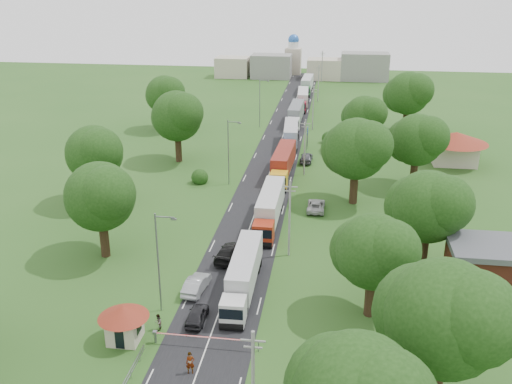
% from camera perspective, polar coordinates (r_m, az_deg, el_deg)
% --- Properties ---
extents(ground, '(260.00, 260.00, 0.00)m').
position_cam_1_polar(ground, '(72.02, -0.60, -3.52)').
color(ground, '#27511B').
rests_on(ground, ground).
extents(road, '(8.00, 200.00, 0.04)m').
position_cam_1_polar(road, '(90.43, 1.29, 1.70)').
color(road, black).
rests_on(road, ground).
extents(boom_barrier, '(9.22, 0.35, 1.18)m').
position_cam_1_polar(boom_barrier, '(50.49, -6.55, -14.21)').
color(boom_barrier, slate).
rests_on(boom_barrier, ground).
extents(guard_booth, '(4.40, 4.40, 3.45)m').
position_cam_1_polar(guard_booth, '(51.41, -13.08, -12.26)').
color(guard_booth, '#BDB29D').
rests_on(guard_booth, ground).
extents(info_sign, '(0.12, 3.10, 4.10)m').
position_cam_1_polar(info_sign, '(103.44, 5.17, 5.85)').
color(info_sign, slate).
rests_on(info_sign, ground).
extents(pole_1, '(1.60, 0.24, 9.00)m').
position_cam_1_polar(pole_1, '(63.19, 3.37, -2.55)').
color(pole_1, gray).
rests_on(pole_1, ground).
extents(pole_2, '(1.60, 0.24, 9.00)m').
position_cam_1_polar(pole_2, '(89.51, 4.90, 4.57)').
color(pole_2, gray).
rests_on(pole_2, ground).
extents(pole_3, '(1.60, 0.24, 9.00)m').
position_cam_1_polar(pole_3, '(116.62, 5.73, 8.42)').
color(pole_3, gray).
rests_on(pole_3, ground).
extents(pole_4, '(1.60, 0.24, 9.00)m').
position_cam_1_polar(pole_4, '(144.07, 6.26, 10.80)').
color(pole_4, gray).
rests_on(pole_4, ground).
extents(pole_5, '(1.60, 0.24, 9.00)m').
position_cam_1_polar(pole_5, '(171.69, 6.62, 12.43)').
color(pole_5, gray).
rests_on(pole_5, ground).
extents(lamp_0, '(2.03, 0.22, 10.00)m').
position_cam_1_polar(lamp_0, '(53.19, -9.63, -6.55)').
color(lamp_0, slate).
rests_on(lamp_0, ground).
extents(lamp_1, '(2.03, 0.22, 10.00)m').
position_cam_1_polar(lamp_1, '(84.79, -2.69, 4.30)').
color(lamp_1, slate).
rests_on(lamp_1, ground).
extents(lamp_2, '(2.03, 0.22, 10.00)m').
position_cam_1_polar(lamp_2, '(118.31, 0.45, 9.13)').
color(lamp_2, slate).
rests_on(lamp_2, ground).
extents(tree_1, '(9.60, 9.60, 12.05)m').
position_cam_1_polar(tree_1, '(42.10, 18.23, -11.75)').
color(tree_1, '#382616').
rests_on(tree_1, ground).
extents(tree_2, '(8.00, 8.00, 10.10)m').
position_cam_1_polar(tree_2, '(52.54, 11.71, -5.79)').
color(tree_2, '#382616').
rests_on(tree_2, ground).
extents(tree_3, '(8.80, 8.80, 11.07)m').
position_cam_1_polar(tree_3, '(62.10, 16.80, -1.34)').
color(tree_3, '#382616').
rests_on(tree_3, ground).
extents(tree_4, '(9.60, 9.60, 12.05)m').
position_cam_1_polar(tree_4, '(78.18, 9.99, 4.31)').
color(tree_4, '#382616').
rests_on(tree_4, ground).
extents(tree_5, '(8.80, 8.80, 11.07)m').
position_cam_1_polar(tree_5, '(86.82, 15.80, 5.07)').
color(tree_5, '#382616').
rests_on(tree_5, ground).
extents(tree_6, '(8.00, 8.00, 10.10)m').
position_cam_1_polar(tree_6, '(102.72, 10.74, 7.53)').
color(tree_6, '#382616').
rests_on(tree_6, ground).
extents(tree_7, '(9.60, 9.60, 12.05)m').
position_cam_1_polar(tree_7, '(117.89, 14.95, 9.53)').
color(tree_7, '#382616').
rests_on(tree_7, ground).
extents(tree_10, '(8.80, 8.80, 11.07)m').
position_cam_1_polar(tree_10, '(64.43, -15.29, -0.37)').
color(tree_10, '#382616').
rests_on(tree_10, ground).
extents(tree_11, '(8.80, 8.80, 11.07)m').
position_cam_1_polar(tree_11, '(80.13, -15.85, 3.76)').
color(tree_11, '#382616').
rests_on(tree_11, ground).
extents(tree_12, '(9.60, 9.60, 12.05)m').
position_cam_1_polar(tree_12, '(96.16, -7.90, 7.56)').
color(tree_12, '#382616').
rests_on(tree_12, ground).
extents(tree_13, '(8.80, 8.80, 11.07)m').
position_cam_1_polar(tree_13, '(117.25, -9.08, 9.60)').
color(tree_13, '#382616').
rests_on(tree_13, ground).
extents(house_brick, '(8.60, 6.60, 5.20)m').
position_cam_1_polar(house_brick, '(61.54, 22.44, -7.01)').
color(house_brick, maroon).
rests_on(house_brick, ground).
extents(house_cream, '(10.08, 10.08, 5.80)m').
position_cam_1_polar(house_cream, '(100.38, 19.34, 4.65)').
color(house_cream, '#BDB29D').
rests_on(house_cream, ground).
extents(distant_town, '(52.00, 8.00, 8.00)m').
position_cam_1_polar(distant_town, '(177.00, 5.06, 12.35)').
color(distant_town, gray).
rests_on(distant_town, ground).
extents(church, '(5.00, 5.00, 12.30)m').
position_cam_1_polar(church, '(184.93, 3.74, 13.35)').
color(church, '#BDB29D').
rests_on(church, ground).
extents(truck_0, '(2.53, 13.67, 3.79)m').
position_cam_1_polar(truck_0, '(57.20, -1.26, -8.17)').
color(truck_0, silver).
rests_on(truck_0, ground).
extents(truck_1, '(2.56, 14.50, 4.02)m').
position_cam_1_polar(truck_1, '(72.30, 1.37, -1.58)').
color(truck_1, '#A02712').
rests_on(truck_1, ground).
extents(truck_2, '(2.97, 14.88, 4.12)m').
position_cam_1_polar(truck_2, '(89.26, 2.71, 2.89)').
color(truck_2, gold).
rests_on(truck_2, ground).
extents(truck_3, '(3.19, 14.45, 3.99)m').
position_cam_1_polar(truck_3, '(105.04, 3.47, 5.63)').
color(truck_3, navy).
rests_on(truck_3, ground).
extents(truck_4, '(2.74, 14.58, 4.04)m').
position_cam_1_polar(truck_4, '(121.66, 4.00, 7.77)').
color(truck_4, silver).
rests_on(truck_4, ground).
extents(truck_5, '(2.94, 14.14, 3.91)m').
position_cam_1_polar(truck_5, '(137.48, 4.69, 9.26)').
color(truck_5, maroon).
rests_on(truck_5, ground).
extents(truck_6, '(2.79, 14.41, 3.99)m').
position_cam_1_polar(truck_6, '(155.71, 5.12, 10.65)').
color(truck_6, '#26662E').
rests_on(truck_6, ground).
extents(car_lane_front, '(1.65, 4.06, 1.38)m').
position_cam_1_polar(car_lane_front, '(53.57, -5.91, -12.15)').
color(car_lane_front, black).
rests_on(car_lane_front, ground).
extents(car_lane_mid, '(2.15, 4.91, 1.57)m').
position_cam_1_polar(car_lane_mid, '(58.12, -5.98, -9.17)').
color(car_lane_mid, '#95989C').
rests_on(car_lane_mid, ground).
extents(car_lane_rear, '(3.03, 5.94, 1.65)m').
position_cam_1_polar(car_lane_rear, '(63.94, -2.69, -6.06)').
color(car_lane_rear, black).
rests_on(car_lane_rear, ground).
extents(car_verge_near, '(2.35, 5.01, 1.39)m').
position_cam_1_polar(car_verge_near, '(77.11, 6.02, -1.37)').
color(car_verge_near, '#B6B6B6').
rests_on(car_verge_near, ground).
extents(car_verge_far, '(2.12, 4.94, 1.66)m').
position_cam_1_polar(car_verge_far, '(96.87, 5.06, 3.46)').
color(car_verge_far, '#505156').
rests_on(car_verge_far, ground).
extents(pedestrian_near, '(0.78, 0.60, 1.91)m').
position_cam_1_polar(pedestrian_near, '(47.55, -6.59, -16.64)').
color(pedestrian_near, gray).
rests_on(pedestrian_near, ground).
extents(pedestrian_booth, '(0.67, 0.81, 1.55)m').
position_cam_1_polar(pedestrian_booth, '(52.90, -9.75, -12.74)').
color(pedestrian_booth, gray).
rests_on(pedestrian_booth, ground).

